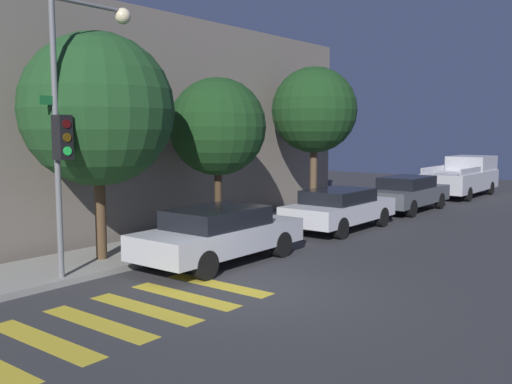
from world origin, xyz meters
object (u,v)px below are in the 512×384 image
traffic_light_pole (75,104)px  sedan_far_end (407,193)px  sedan_near_corner (219,233)px  tree_midblock (218,127)px  sedan_middle (339,208)px  pickup_truck (463,177)px  tree_far_end (314,110)px  tree_near_corner (97,110)px

traffic_light_pole → sedan_far_end: 14.55m
sedan_far_end → traffic_light_pole: bearing=174.9°
sedan_near_corner → tree_midblock: tree_midblock is taller
sedan_middle → pickup_truck: size_ratio=0.80×
sedan_near_corner → tree_far_end: 8.48m
sedan_near_corner → tree_near_corner: size_ratio=0.83×
tree_far_end → tree_near_corner: bearing=180.0°
tree_midblock → sedan_far_end: bearing=-13.5°
sedan_middle → sedan_far_end: (5.37, 0.00, 0.03)m
traffic_light_pole → tree_near_corner: bearing=35.4°
sedan_far_end → tree_midblock: 9.42m
sedan_near_corner → tree_midblock: (2.34, 2.12, 2.56)m
traffic_light_pole → sedan_middle: size_ratio=1.35×
pickup_truck → tree_far_end: 10.88m
traffic_light_pole → pickup_truck: size_ratio=1.08×
pickup_truck → tree_near_corner: (-19.66, 2.12, 2.72)m
sedan_near_corner → sedan_middle: 5.79m
sedan_near_corner → tree_far_end: bearing=15.6°
sedan_near_corner → pickup_truck: bearing=0.0°
traffic_light_pole → tree_far_end: bearing=4.5°
traffic_light_pole → sedan_middle: bearing=-8.2°
sedan_far_end → tree_far_end: (-3.59, 2.12, 3.17)m
traffic_light_pole → tree_midblock: 5.45m
pickup_truck → traffic_light_pole: bearing=176.5°
sedan_far_end → tree_midblock: tree_midblock is taller
traffic_light_pole → sedan_near_corner: bearing=-22.8°
sedan_near_corner → sedan_far_end: sedan_far_end is taller
sedan_near_corner → sedan_middle: size_ratio=1.02×
traffic_light_pole → sedan_near_corner: size_ratio=1.32×
traffic_light_pole → sedan_near_corner: 4.45m
sedan_middle → pickup_truck: pickup_truck is taller
pickup_truck → sedan_far_end: bearing=180.0°
pickup_truck → tree_far_end: size_ratio=1.01×
sedan_near_corner → sedan_far_end: (11.15, 0.00, 0.01)m
sedan_far_end → pickup_truck: size_ratio=0.84×
tree_midblock → tree_near_corner: bearing=-180.0°
traffic_light_pole → tree_near_corner: traffic_light_pole is taller
traffic_light_pole → pickup_truck: (20.85, -1.27, -2.78)m
sedan_near_corner → sedan_middle: bearing=-0.0°
sedan_near_corner → sedan_far_end: 11.15m
tree_near_corner → pickup_truck: bearing=-6.1°
tree_far_end → sedan_middle: bearing=-130.1°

